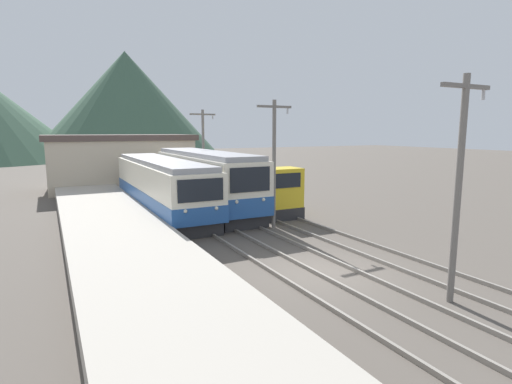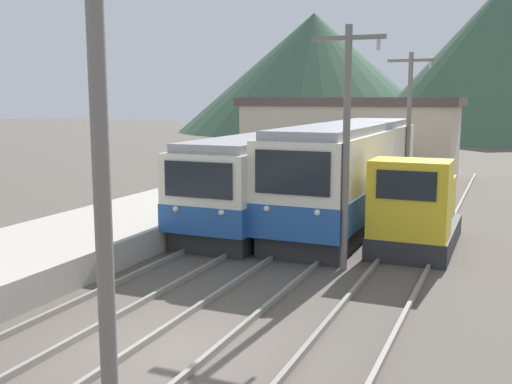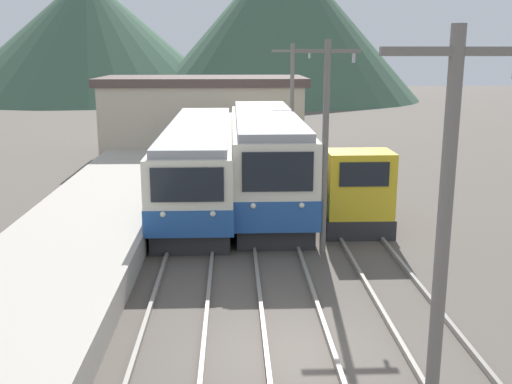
% 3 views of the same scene
% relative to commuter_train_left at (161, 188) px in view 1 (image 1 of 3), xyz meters
% --- Properties ---
extents(ground_plane, '(200.00, 200.00, 0.00)m').
position_rel_commuter_train_left_xyz_m(ground_plane, '(2.60, -13.44, -1.59)').
color(ground_plane, '#564F47').
extents(platform_left, '(4.50, 54.00, 0.82)m').
position_rel_commuter_train_left_xyz_m(platform_left, '(-3.65, -13.44, -1.19)').
color(platform_left, '#ADA599').
rests_on(platform_left, ground).
extents(track_left, '(1.54, 60.00, 0.14)m').
position_rel_commuter_train_left_xyz_m(track_left, '(-0.00, -13.44, -1.52)').
color(track_left, gray).
rests_on(track_left, ground).
extents(track_center, '(1.54, 60.00, 0.14)m').
position_rel_commuter_train_left_xyz_m(track_center, '(2.80, -13.44, -1.52)').
color(track_center, gray).
rests_on(track_center, ground).
extents(track_right, '(1.54, 60.00, 0.14)m').
position_rel_commuter_train_left_xyz_m(track_right, '(5.80, -13.44, -1.52)').
color(track_right, gray).
rests_on(track_right, ground).
extents(commuter_train_left, '(2.84, 14.72, 3.41)m').
position_rel_commuter_train_left_xyz_m(commuter_train_left, '(0.00, 0.00, 0.00)').
color(commuter_train_left, '#28282B').
rests_on(commuter_train_left, ground).
extents(commuter_train_center, '(2.84, 13.23, 3.84)m').
position_rel_commuter_train_left_xyz_m(commuter_train_center, '(2.80, -0.33, 0.18)').
color(commuter_train_center, '#28282B').
rests_on(commuter_train_center, ground).
extents(shunting_locomotive, '(2.40, 5.17, 3.00)m').
position_rel_commuter_train_left_xyz_m(shunting_locomotive, '(5.80, -3.44, -0.39)').
color(shunting_locomotive, '#28282B').
rests_on(shunting_locomotive, ground).
extents(catenary_mast_near, '(2.00, 0.20, 6.73)m').
position_rel_commuter_train_left_xyz_m(catenary_mast_near, '(4.31, -17.37, 2.09)').
color(catenary_mast_near, slate).
rests_on(catenary_mast_near, ground).
extents(catenary_mast_mid, '(2.00, 0.20, 6.73)m').
position_rel_commuter_train_left_xyz_m(catenary_mast_mid, '(4.31, -6.70, 2.09)').
color(catenary_mast_mid, slate).
rests_on(catenary_mast_mid, ground).
extents(catenary_mast_far, '(2.00, 0.20, 6.73)m').
position_rel_commuter_train_left_xyz_m(catenary_mast_far, '(4.31, 3.97, 2.09)').
color(catenary_mast_far, slate).
rests_on(catenary_mast_far, ground).
extents(station_building, '(12.60, 6.30, 4.82)m').
position_rel_commuter_train_left_xyz_m(station_building, '(-0.40, 12.56, 0.84)').
color(station_building, beige).
rests_on(station_building, ground).
extents(mountain_backdrop, '(64.09, 40.84, 20.34)m').
position_rel_commuter_train_left_xyz_m(mountain_backdrop, '(-4.43, 58.98, 7.68)').
color(mountain_backdrop, '#3D5B47').
rests_on(mountain_backdrop, ground).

